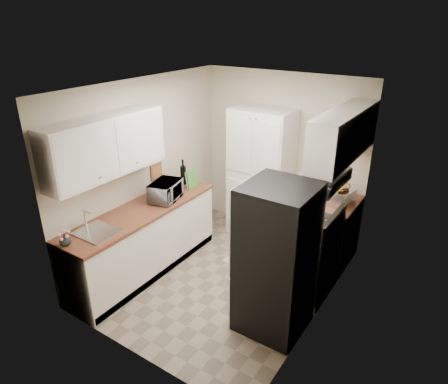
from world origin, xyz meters
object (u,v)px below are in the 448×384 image
at_px(microwave, 166,191).
at_px(toaster_oven, 340,197).
at_px(electric_range, 306,256).
at_px(refrigerator, 276,260).
at_px(pantry_cabinet, 261,175).
at_px(wine_bottle, 183,173).

relative_size(microwave, toaster_oven, 1.31).
relative_size(electric_range, toaster_oven, 3.15).
bearing_deg(refrigerator, toaster_oven, 84.48).
bearing_deg(electric_range, pantry_cabinet, 141.78).
relative_size(refrigerator, microwave, 3.63).
xyz_separation_m(microwave, wine_bottle, (-0.16, 0.57, 0.04)).
bearing_deg(refrigerator, pantry_cabinet, 123.46).
bearing_deg(pantry_cabinet, toaster_oven, -7.58).
height_order(microwave, toaster_oven, microwave).
relative_size(pantry_cabinet, wine_bottle, 5.81).
bearing_deg(microwave, refrigerator, -115.64).
height_order(electric_range, wine_bottle, wine_bottle).
relative_size(electric_range, wine_bottle, 3.28).
xyz_separation_m(wine_bottle, toaster_oven, (2.16, 0.60, -0.07)).
bearing_deg(pantry_cabinet, electric_range, -38.22).
bearing_deg(toaster_oven, electric_range, -89.20).
relative_size(wine_bottle, toaster_oven, 0.96).
height_order(electric_range, toaster_oven, electric_range).
xyz_separation_m(refrigerator, toaster_oven, (0.15, 1.55, 0.17)).
xyz_separation_m(pantry_cabinet, electric_range, (1.17, -0.93, -0.52)).
bearing_deg(microwave, pantry_cabinet, -42.11).
bearing_deg(toaster_oven, microwave, -140.15).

